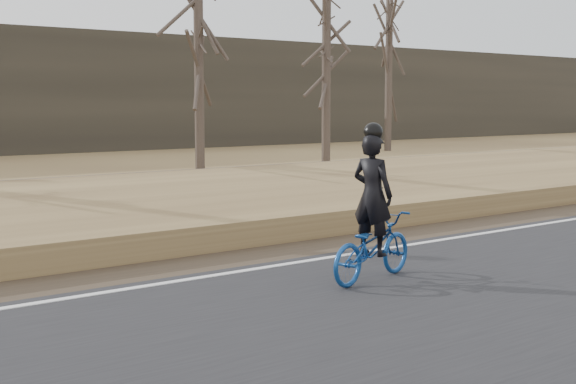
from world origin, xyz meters
TOP-DOWN VIEW (x-y plane):
  - ground at (0.00, 0.00)m, footprint 120.00×120.00m
  - road at (0.00, -2.50)m, footprint 120.00×6.00m
  - edge_line at (0.00, 0.20)m, footprint 120.00×0.12m
  - shoulder at (0.00, 1.20)m, footprint 120.00×1.60m
  - embankment at (0.00, 4.20)m, footprint 120.00×5.00m
  - ballast at (0.00, 8.00)m, footprint 120.00×3.00m
  - railroad at (0.00, 8.00)m, footprint 120.00×2.40m
  - cyclist at (-2.80, -1.35)m, footprint 1.82×0.97m
  - bare_tree_center at (5.31, 16.20)m, footprint 0.36×0.36m
  - bare_tree_right at (10.73, 15.41)m, footprint 0.36×0.36m
  - bare_tree_far_right at (18.83, 20.02)m, footprint 0.36×0.36m

SIDE VIEW (x-z plane):
  - ground at x=0.00m, z-range 0.00..0.00m
  - shoulder at x=0.00m, z-range 0.00..0.04m
  - road at x=0.00m, z-range 0.00..0.06m
  - edge_line at x=0.00m, z-range 0.06..0.07m
  - embankment at x=0.00m, z-range 0.00..0.44m
  - ballast at x=0.00m, z-range 0.00..0.45m
  - railroad at x=0.00m, z-range 0.38..0.67m
  - cyclist at x=-2.80m, z-range -0.33..1.80m
  - bare_tree_right at x=10.73m, z-range 0.00..6.98m
  - bare_tree_center at x=5.31m, z-range 0.00..7.74m
  - bare_tree_far_right at x=18.83m, z-range 0.00..8.11m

